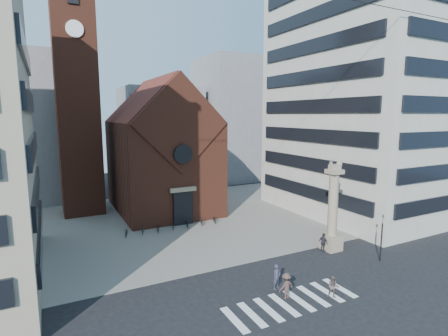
{
  "coord_description": "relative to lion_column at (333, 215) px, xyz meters",
  "views": [
    {
      "loc": [
        -13.99,
        -21.01,
        12.98
      ],
      "look_at": [
        0.89,
        8.0,
        7.99
      ],
      "focal_mm": 28.0,
      "sensor_mm": 36.0,
      "label": 1
    }
  ],
  "objects": [
    {
      "name": "scooter_3",
      "position": [
        -11.67,
        12.78,
        -2.92
      ],
      "size": [
        0.9,
        1.69,
        0.98
      ],
      "primitive_type": "imported",
      "rotation": [
        0.0,
        0.0,
        -0.28
      ],
      "color": "black",
      "rests_on": "piazza"
    },
    {
      "name": "pedestrian_1",
      "position": [
        -6.42,
        -6.82,
        -2.64
      ],
      "size": [
        1.0,
        1.0,
        1.63
      ],
      "primitive_type": "imported",
      "rotation": [
        0.0,
        0.0,
        -0.8
      ],
      "color": "#584A46",
      "rests_on": "ground"
    },
    {
      "name": "building_right",
      "position": [
        13.99,
        9.0,
        12.54
      ],
      "size": [
        18.0,
        22.0,
        32.0
      ],
      "primitive_type": "cube",
      "color": "#B9B6A8",
      "rests_on": "ground"
    },
    {
      "name": "pedestrian_3",
      "position": [
        -9.46,
        -5.36,
        -2.51
      ],
      "size": [
        1.28,
        0.8,
        1.9
      ],
      "primitive_type": "imported",
      "rotation": [
        0.0,
        0.0,
        3.22
      ],
      "color": "#45322E",
      "rests_on": "ground"
    },
    {
      "name": "zebra_crossing",
      "position": [
        -9.46,
        -6.0,
        -3.45
      ],
      "size": [
        10.2,
        3.2,
        0.01
      ],
      "primitive_type": null,
      "color": "white",
      "rests_on": "ground"
    },
    {
      "name": "ground",
      "position": [
        -10.01,
        -3.0,
        -3.46
      ],
      "size": [
        120.0,
        120.0,
        0.0
      ],
      "primitive_type": "plane",
      "color": "black",
      "rests_on": "ground"
    },
    {
      "name": "scooter_0",
      "position": [
        -16.91,
        12.78,
        -2.97
      ],
      "size": [
        1.03,
        1.77,
        0.88
      ],
      "primitive_type": "imported",
      "rotation": [
        0.0,
        0.0,
        -0.28
      ],
      "color": "black",
      "rests_on": "piazza"
    },
    {
      "name": "scooter_4",
      "position": [
        -9.92,
        12.78,
        -2.97
      ],
      "size": [
        1.03,
        1.77,
        0.88
      ],
      "primitive_type": "imported",
      "rotation": [
        0.0,
        0.0,
        -0.28
      ],
      "color": "black",
      "rests_on": "piazza"
    },
    {
      "name": "church",
      "position": [
        -10.01,
        22.04,
        4.53
      ],
      "size": [
        12.0,
        16.65,
        18.0
      ],
      "color": "#602C1D",
      "rests_on": "ground"
    },
    {
      "name": "scooter_5",
      "position": [
        -8.17,
        12.78,
        -2.92
      ],
      "size": [
        0.9,
        1.69,
        0.98
      ],
      "primitive_type": "imported",
      "rotation": [
        0.0,
        0.0,
        -0.28
      ],
      "color": "black",
      "rests_on": "piazza"
    },
    {
      "name": "bg_block_right",
      "position": [
        11.99,
        39.0,
        8.54
      ],
      "size": [
        16.0,
        14.0,
        24.0
      ],
      "primitive_type": "cube",
      "color": "gray",
      "rests_on": "ground"
    },
    {
      "name": "campanile",
      "position": [
        -20.01,
        25.0,
        12.28
      ],
      "size": [
        5.5,
        5.5,
        31.2
      ],
      "color": "#602C1D",
      "rests_on": "ground"
    },
    {
      "name": "pedestrian_0",
      "position": [
        -9.23,
        -3.91,
        -2.5
      ],
      "size": [
        0.78,
        0.59,
        1.92
      ],
      "primitive_type": "imported",
      "rotation": [
        0.0,
        0.0,
        0.21
      ],
      "color": "#313042",
      "rests_on": "ground"
    },
    {
      "name": "piazza",
      "position": [
        -10.01,
        16.0,
        -3.43
      ],
      "size": [
        46.0,
        30.0,
        0.05
      ],
      "primitive_type": "cube",
      "color": "gray",
      "rests_on": "ground"
    },
    {
      "name": "scooter_2",
      "position": [
        -13.42,
        12.78,
        -2.97
      ],
      "size": [
        1.03,
        1.77,
        0.88
      ],
      "primitive_type": "imported",
      "rotation": [
        0.0,
        0.0,
        -0.28
      ],
      "color": "black",
      "rests_on": "piazza"
    },
    {
      "name": "scooter_1",
      "position": [
        -15.16,
        12.78,
        -2.92
      ],
      "size": [
        0.9,
        1.69,
        0.98
      ],
      "primitive_type": "imported",
      "rotation": [
        0.0,
        0.0,
        -0.28
      ],
      "color": "black",
      "rests_on": "piazza"
    },
    {
      "name": "pedestrian_2",
      "position": [
        -1.01,
        0.0,
        -2.54
      ],
      "size": [
        0.53,
        1.1,
        1.83
      ],
      "primitive_type": "imported",
      "rotation": [
        0.0,
        0.0,
        1.65
      ],
      "color": "#292A32",
      "rests_on": "ground"
    },
    {
      "name": "bg_block_mid",
      "position": [
        -4.01,
        42.0,
        5.54
      ],
      "size": [
        14.0,
        12.0,
        18.0
      ],
      "primitive_type": "cube",
      "color": "gray",
      "rests_on": "ground"
    },
    {
      "name": "lion_column",
      "position": [
        0.0,
        0.0,
        0.0
      ],
      "size": [
        1.63,
        1.6,
        8.68
      ],
      "color": "gray",
      "rests_on": "ground"
    },
    {
      "name": "traffic_light",
      "position": [
        1.99,
        -4.0,
        -1.17
      ],
      "size": [
        0.13,
        0.16,
        4.3
      ],
      "color": "black",
      "rests_on": "ground"
    },
    {
      "name": "scooter_6",
      "position": [
        -6.42,
        12.78,
        -2.97
      ],
      "size": [
        1.03,
        1.77,
        0.88
      ],
      "primitive_type": "imported",
      "rotation": [
        0.0,
        0.0,
        -0.28
      ],
      "color": "black",
      "rests_on": "piazza"
    }
  ]
}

